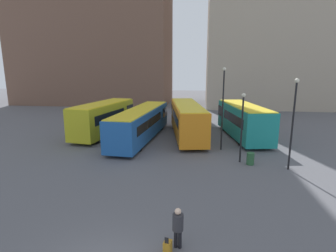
% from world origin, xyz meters
% --- Properties ---
extents(building_block_right, '(28.32, 15.41, 27.84)m').
position_xyz_m(building_block_right, '(17.82, 44.83, 13.92)').
color(building_block_right, tan).
rests_on(building_block_right, ground_plane).
extents(bus_0, '(3.80, 9.33, 3.28)m').
position_xyz_m(bus_0, '(-6.88, 18.62, 1.77)').
color(bus_0, gold).
rests_on(bus_0, ground_plane).
extents(bus_1, '(3.32, 12.59, 2.89)m').
position_xyz_m(bus_1, '(-2.77, 17.59, 1.59)').
color(bus_1, '#1E56A3').
rests_on(bus_1, ground_plane).
extents(bus_2, '(4.33, 11.28, 3.23)m').
position_xyz_m(bus_2, '(1.46, 19.05, 1.76)').
color(bus_2, orange).
rests_on(bus_2, ground_plane).
extents(bus_3, '(4.24, 10.00, 3.19)m').
position_xyz_m(bus_3, '(6.88, 19.43, 1.73)').
color(bus_3, '#19847F').
rests_on(bus_3, ground_plane).
extents(traveler, '(0.47, 0.47, 1.58)m').
position_xyz_m(traveler, '(2.11, 2.20, 0.94)').
color(traveler, black).
rests_on(traveler, ground_plane).
extents(suitcase, '(0.31, 0.37, 0.73)m').
position_xyz_m(suitcase, '(1.79, 1.80, 0.26)').
color(suitcase, '#B27A1E').
rests_on(suitcase, ground_plane).
extents(lamp_post_0, '(0.28, 0.28, 5.95)m').
position_xyz_m(lamp_post_0, '(8.66, 10.94, 3.48)').
color(lamp_post_0, black).
rests_on(lamp_post_0, ground_plane).
extents(lamp_post_1, '(0.28, 0.28, 6.67)m').
position_xyz_m(lamp_post_1, '(4.54, 14.89, 3.86)').
color(lamp_post_1, black).
rests_on(lamp_post_1, ground_plane).
extents(lamp_post_2, '(0.28, 0.28, 4.91)m').
position_xyz_m(lamp_post_2, '(5.67, 11.98, 2.94)').
color(lamp_post_2, black).
rests_on(lamp_post_2, ground_plane).
extents(trash_bin, '(0.52, 0.52, 0.85)m').
position_xyz_m(trash_bin, '(6.31, 11.56, 0.42)').
color(trash_bin, '#285633').
rests_on(trash_bin, ground_plane).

